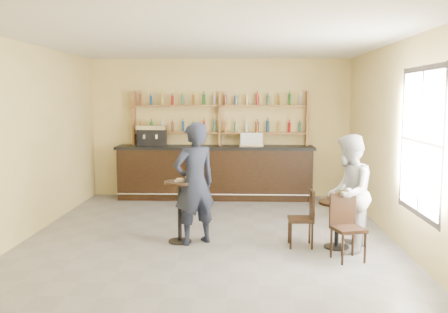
{
  "coord_description": "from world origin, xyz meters",
  "views": [
    {
      "loc": [
        0.56,
        -8.14,
        2.3
      ],
      "look_at": [
        0.2,
        0.8,
        1.25
      ],
      "focal_mm": 40.0,
      "sensor_mm": 36.0,
      "label": 1
    }
  ],
  "objects_px": {
    "bar_counter": "(215,172)",
    "pastry_case": "(252,139)",
    "man_main": "(195,183)",
    "patron_second": "(348,193)",
    "cafe_table": "(337,225)",
    "chair_south": "(348,228)",
    "pedestal_table": "(180,212)",
    "espresso_machine": "(152,136)",
    "chair_west": "(301,219)"
  },
  "relations": [
    {
      "from": "cafe_table",
      "to": "chair_west",
      "type": "height_order",
      "value": "chair_west"
    },
    {
      "from": "espresso_machine",
      "to": "pedestal_table",
      "type": "xyz_separation_m",
      "value": [
        1.08,
        -3.53,
        -0.95
      ]
    },
    {
      "from": "espresso_machine",
      "to": "chair_west",
      "type": "xyz_separation_m",
      "value": [
        2.99,
        -3.68,
        -1.01
      ]
    },
    {
      "from": "man_main",
      "to": "bar_counter",
      "type": "bearing_deg",
      "value": -124.81
    },
    {
      "from": "chair_west",
      "to": "chair_south",
      "type": "height_order",
      "value": "chair_south"
    },
    {
      "from": "espresso_machine",
      "to": "pedestal_table",
      "type": "relative_size",
      "value": 0.66
    },
    {
      "from": "bar_counter",
      "to": "man_main",
      "type": "distance_m",
      "value": 3.6
    },
    {
      "from": "patron_second",
      "to": "pedestal_table",
      "type": "bearing_deg",
      "value": -79.43
    },
    {
      "from": "espresso_machine",
      "to": "pastry_case",
      "type": "bearing_deg",
      "value": -6.0
    },
    {
      "from": "chair_south",
      "to": "cafe_table",
      "type": "bearing_deg",
      "value": 78.39
    },
    {
      "from": "espresso_machine",
      "to": "man_main",
      "type": "distance_m",
      "value": 3.85
    },
    {
      "from": "man_main",
      "to": "chair_south",
      "type": "relative_size",
      "value": 2.06
    },
    {
      "from": "cafe_table",
      "to": "chair_south",
      "type": "bearing_deg",
      "value": -85.24
    },
    {
      "from": "pedestal_table",
      "to": "chair_west",
      "type": "distance_m",
      "value": 1.91
    },
    {
      "from": "pedestal_table",
      "to": "patron_second",
      "type": "relative_size",
      "value": 0.56
    },
    {
      "from": "espresso_machine",
      "to": "pastry_case",
      "type": "xyz_separation_m",
      "value": [
        2.27,
        0.0,
        -0.08
      ]
    },
    {
      "from": "man_main",
      "to": "pedestal_table",
      "type": "bearing_deg",
      "value": -44.31
    },
    {
      "from": "man_main",
      "to": "patron_second",
      "type": "relative_size",
      "value": 1.09
    },
    {
      "from": "espresso_machine",
      "to": "cafe_table",
      "type": "height_order",
      "value": "espresso_machine"
    },
    {
      "from": "man_main",
      "to": "chair_west",
      "type": "relative_size",
      "value": 2.18
    },
    {
      "from": "pastry_case",
      "to": "chair_west",
      "type": "distance_m",
      "value": 3.87
    },
    {
      "from": "bar_counter",
      "to": "chair_south",
      "type": "relative_size",
      "value": 4.79
    },
    {
      "from": "chair_south",
      "to": "man_main",
      "type": "bearing_deg",
      "value": 145.14
    },
    {
      "from": "patron_second",
      "to": "bar_counter",
      "type": "bearing_deg",
      "value": -131.81
    },
    {
      "from": "bar_counter",
      "to": "pastry_case",
      "type": "relative_size",
      "value": 8.62
    },
    {
      "from": "pastry_case",
      "to": "chair_south",
      "type": "height_order",
      "value": "pastry_case"
    },
    {
      "from": "pedestal_table",
      "to": "cafe_table",
      "type": "distance_m",
      "value": 2.47
    },
    {
      "from": "pedestal_table",
      "to": "man_main",
      "type": "relative_size",
      "value": 0.51
    },
    {
      "from": "man_main",
      "to": "cafe_table",
      "type": "bearing_deg",
      "value": 142.98
    },
    {
      "from": "cafe_table",
      "to": "chair_west",
      "type": "relative_size",
      "value": 0.82
    },
    {
      "from": "pastry_case",
      "to": "bar_counter",
      "type": "bearing_deg",
      "value": -173.48
    },
    {
      "from": "cafe_table",
      "to": "chair_west",
      "type": "distance_m",
      "value": 0.56
    },
    {
      "from": "man_main",
      "to": "chair_south",
      "type": "height_order",
      "value": "man_main"
    },
    {
      "from": "pastry_case",
      "to": "patron_second",
      "type": "xyz_separation_m",
      "value": [
        1.4,
        -3.88,
        -0.49
      ]
    },
    {
      "from": "espresso_machine",
      "to": "pedestal_table",
      "type": "bearing_deg",
      "value": -78.95
    },
    {
      "from": "bar_counter",
      "to": "espresso_machine",
      "type": "distance_m",
      "value": 1.67
    },
    {
      "from": "patron_second",
      "to": "man_main",
      "type": "bearing_deg",
      "value": -79.06
    },
    {
      "from": "chair_south",
      "to": "patron_second",
      "type": "height_order",
      "value": "patron_second"
    },
    {
      "from": "pedestal_table",
      "to": "chair_west",
      "type": "relative_size",
      "value": 1.12
    },
    {
      "from": "man_main",
      "to": "chair_south",
      "type": "bearing_deg",
      "value": 128.52
    },
    {
      "from": "cafe_table",
      "to": "patron_second",
      "type": "xyz_separation_m",
      "value": [
        0.13,
        -0.15,
        0.52
      ]
    },
    {
      "from": "chair_south",
      "to": "chair_west",
      "type": "bearing_deg",
      "value": 116.34
    },
    {
      "from": "man_main",
      "to": "cafe_table",
      "type": "height_order",
      "value": "man_main"
    },
    {
      "from": "pedestal_table",
      "to": "espresso_machine",
      "type": "bearing_deg",
      "value": 107.05
    },
    {
      "from": "pastry_case",
      "to": "man_main",
      "type": "distance_m",
      "value": 3.72
    },
    {
      "from": "chair_west",
      "to": "chair_south",
      "type": "bearing_deg",
      "value": 43.07
    },
    {
      "from": "patron_second",
      "to": "espresso_machine",
      "type": "bearing_deg",
      "value": -118.27
    },
    {
      "from": "espresso_machine",
      "to": "chair_west",
      "type": "bearing_deg",
      "value": -56.95
    },
    {
      "from": "pedestal_table",
      "to": "pastry_case",
      "type": "bearing_deg",
      "value": 71.35
    },
    {
      "from": "espresso_machine",
      "to": "chair_south",
      "type": "height_order",
      "value": "espresso_machine"
    }
  ]
}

